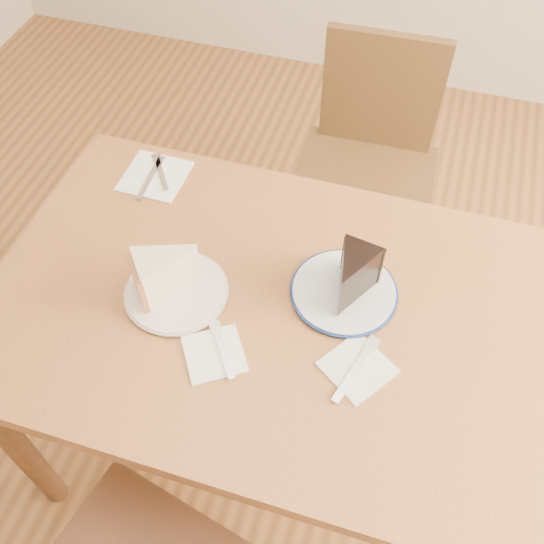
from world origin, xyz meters
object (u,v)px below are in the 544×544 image
at_px(plate_navy, 344,292).
at_px(chocolate_cake, 350,281).
at_px(chair_far, 366,167).
at_px(table, 263,327).
at_px(carrot_cake, 170,272).
at_px(plate_cream, 176,292).

height_order(plate_navy, chocolate_cake, chocolate_cake).
relative_size(plate_navy, chocolate_cake, 1.82).
distance_m(chair_far, chocolate_cake, 0.78).
bearing_deg(plate_navy, table, -155.04).
xyz_separation_m(table, chair_far, (0.10, 0.77, -0.16)).
bearing_deg(table, carrot_cake, -173.17).
height_order(carrot_cake, chocolate_cake, chocolate_cake).
bearing_deg(carrot_cake, plate_cream, 12.34).
relative_size(table, carrot_cake, 9.26).
bearing_deg(chair_far, plate_cream, 68.70).
xyz_separation_m(plate_cream, carrot_cake, (-0.01, 0.01, 0.06)).
distance_m(plate_navy, carrot_cake, 0.38).
distance_m(plate_cream, carrot_cake, 0.06).
height_order(chair_far, plate_cream, chair_far).
bearing_deg(plate_navy, carrot_cake, -164.62).
bearing_deg(plate_cream, plate_navy, 17.12).
xyz_separation_m(chair_far, carrot_cake, (-0.30, -0.80, 0.33)).
distance_m(chair_far, plate_cream, 0.90).
height_order(plate_cream, chocolate_cake, chocolate_cake).
distance_m(plate_cream, plate_navy, 0.36).
bearing_deg(table, chocolate_cake, 20.52).
relative_size(chair_far, chocolate_cake, 7.14).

